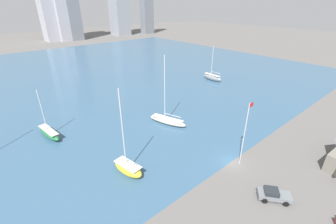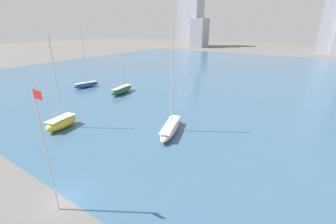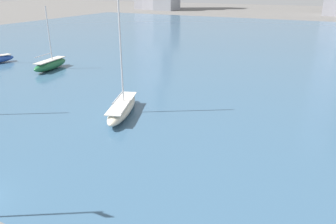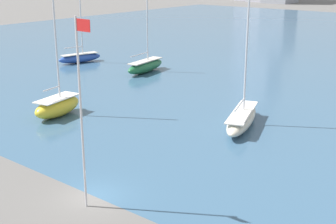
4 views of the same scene
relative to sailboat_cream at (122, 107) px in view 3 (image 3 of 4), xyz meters
name	(u,v)px [view 3 (image 3 of 4)]	position (x,y,z in m)	size (l,w,h in m)	color
harbor_water	(238,45)	(-0.44, 51.44, -0.90)	(180.00, 140.00, 0.00)	#385B7A
sailboat_cream	(122,107)	(0.00, 0.00, 0.00)	(5.20, 9.78, 16.34)	beige
sailboat_green	(50,64)	(-23.14, 12.33, 0.04)	(3.22, 8.56, 10.61)	#236B3D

